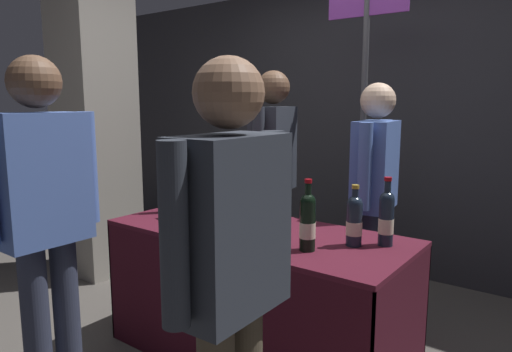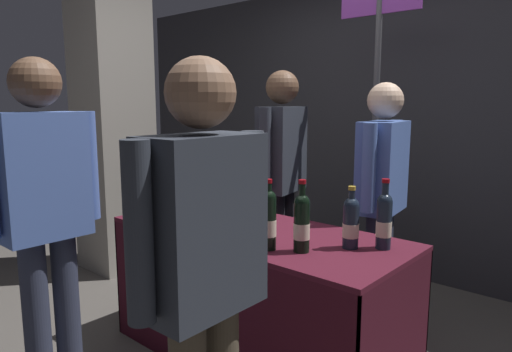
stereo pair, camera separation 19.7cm
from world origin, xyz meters
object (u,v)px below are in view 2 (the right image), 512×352
object	(u,v)px
featured_wine_bottle	(239,192)
wine_glass_near_vendor	(191,195)
tasting_table	(256,270)
vendor_presenter	(382,187)
booth_signpost	(375,115)
concrete_pillar	(112,93)
display_bottle_0	(384,220)
taster_foreground_right	(204,264)

from	to	relation	value
featured_wine_bottle	wine_glass_near_vendor	xyz separation A→B (m)	(-0.35, -0.07, -0.05)
tasting_table	wine_glass_near_vendor	distance (m)	0.71
vendor_presenter	booth_signpost	size ratio (longest dim) A/B	0.70
concrete_pillar	wine_glass_near_vendor	bearing A→B (deg)	-11.17
display_bottle_0	taster_foreground_right	size ratio (longest dim) A/B	0.21
wine_glass_near_vendor	taster_foreground_right	size ratio (longest dim) A/B	0.09
featured_wine_bottle	taster_foreground_right	size ratio (longest dim) A/B	0.22
featured_wine_bottle	display_bottle_0	distance (m)	0.95
wine_glass_near_vendor	vendor_presenter	bearing A→B (deg)	34.70
concrete_pillar	featured_wine_bottle	size ratio (longest dim) A/B	8.86
display_bottle_0	vendor_presenter	world-z (taller)	vendor_presenter
tasting_table	concrete_pillar	bearing A→B (deg)	170.28
featured_wine_bottle	display_bottle_0	bearing A→B (deg)	0.48
tasting_table	taster_foreground_right	bearing A→B (deg)	-57.54
concrete_pillar	wine_glass_near_vendor	size ratio (longest dim) A/B	21.67
taster_foreground_right	booth_signpost	world-z (taller)	booth_signpost
featured_wine_bottle	taster_foreground_right	xyz separation A→B (m)	(0.85, -1.05, 0.03)
display_bottle_0	vendor_presenter	xyz separation A→B (m)	(-0.31, 0.60, 0.04)
taster_foreground_right	featured_wine_bottle	bearing A→B (deg)	37.62
tasting_table	featured_wine_bottle	xyz separation A→B (m)	(-0.27, 0.15, 0.38)
concrete_pillar	taster_foreground_right	size ratio (longest dim) A/B	1.93
booth_signpost	vendor_presenter	bearing A→B (deg)	-57.06
taster_foreground_right	concrete_pillar	bearing A→B (deg)	62.57
vendor_presenter	tasting_table	bearing A→B (deg)	-34.10
concrete_pillar	booth_signpost	distance (m)	2.19
concrete_pillar	featured_wine_bottle	xyz separation A→B (m)	(1.66, -0.18, -0.62)
tasting_table	display_bottle_0	bearing A→B (deg)	12.88
vendor_presenter	booth_signpost	world-z (taller)	booth_signpost
display_bottle_0	taster_foreground_right	distance (m)	1.07
featured_wine_bottle	booth_signpost	xyz separation A→B (m)	(0.35, 1.05, 0.45)
vendor_presenter	taster_foreground_right	distance (m)	1.68
tasting_table	booth_signpost	distance (m)	1.47
booth_signpost	tasting_table	bearing A→B (deg)	-93.65
wine_glass_near_vendor	taster_foreground_right	bearing A→B (deg)	-39.28
display_bottle_0	wine_glass_near_vendor	size ratio (longest dim) A/B	2.41
vendor_presenter	booth_signpost	distance (m)	0.68
tasting_table	wine_glass_near_vendor	size ratio (longest dim) A/B	11.92
concrete_pillar	booth_signpost	bearing A→B (deg)	23.42
featured_wine_bottle	vendor_presenter	size ratio (longest dim) A/B	0.22
concrete_pillar	taster_foreground_right	bearing A→B (deg)	-26.29
concrete_pillar	booth_signpost	size ratio (longest dim) A/B	1.37
featured_wine_bottle	booth_signpost	distance (m)	1.20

